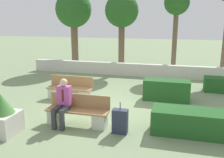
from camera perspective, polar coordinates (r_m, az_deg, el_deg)
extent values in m
plane|color=gray|center=(8.54, 0.48, -6.74)|extent=(60.00, 60.00, 0.00)
cube|color=beige|center=(13.29, 5.94, 2.10)|extent=(11.96, 0.30, 0.65)
cube|color=#A37A4C|center=(7.19, -7.98, -7.20)|extent=(1.81, 0.44, 0.05)
cube|color=#A37A4C|center=(7.33, -7.31, -4.91)|extent=(1.81, 0.04, 0.40)
cube|color=beige|center=(7.55, -12.72, -8.24)|extent=(0.36, 0.40, 0.41)
cube|color=beige|center=(7.06, -2.78, -9.49)|extent=(0.36, 0.40, 0.41)
cube|color=#A37A4C|center=(9.48, -9.73, -2.11)|extent=(1.71, 0.44, 0.05)
cube|color=#A37A4C|center=(9.64, -9.19, -0.44)|extent=(1.71, 0.04, 0.40)
cube|color=beige|center=(9.81, -13.00, -3.11)|extent=(0.36, 0.40, 0.41)
cube|color=beige|center=(9.31, -6.17, -3.74)|extent=(0.36, 0.40, 0.41)
cube|color=#333338|center=(7.18, -12.24, -6.66)|extent=(0.14, 0.46, 0.13)
cube|color=#333338|center=(7.10, -10.79, -6.84)|extent=(0.14, 0.46, 0.13)
cube|color=#333338|center=(7.08, -13.13, -8.98)|extent=(0.11, 0.11, 0.59)
cube|color=#333338|center=(6.98, -11.37, -9.24)|extent=(0.11, 0.11, 0.59)
cube|color=#B74C9E|center=(7.23, -10.81, -3.63)|extent=(0.38, 0.22, 0.54)
sphere|color=beige|center=(7.11, -11.01, -0.77)|extent=(0.22, 0.22, 0.22)
cube|color=maroon|center=(7.13, -11.21, -3.75)|extent=(0.06, 0.01, 0.35)
cube|color=#235623|center=(6.97, 18.13, -9.40)|extent=(2.17, 0.80, 0.65)
cube|color=#235623|center=(9.51, 12.34, -2.46)|extent=(1.68, 0.69, 0.77)
cube|color=beige|center=(7.29, -23.76, -9.24)|extent=(0.80, 0.80, 0.57)
cone|color=#47843D|center=(7.10, -24.20, -4.98)|extent=(0.70, 0.70, 0.57)
cube|color=#282D42|center=(6.69, 1.85, -9.65)|extent=(0.40, 0.23, 0.66)
cylinder|color=#333338|center=(6.53, 1.88, -6.18)|extent=(0.02, 0.02, 0.20)
cylinder|color=brown|center=(15.67, -8.51, 7.97)|extent=(0.42, 0.42, 2.91)
sphere|color=#285B23|center=(15.61, -8.78, 15.47)|extent=(2.14, 2.14, 2.14)
cylinder|color=brown|center=(14.12, 2.17, 7.46)|extent=(0.34, 0.34, 2.90)
sphere|color=#285B23|center=(14.04, 2.25, 15.40)|extent=(1.83, 1.83, 1.83)
cylinder|color=brown|center=(14.36, 14.10, 8.27)|extent=(0.26, 0.26, 3.44)
sphere|color=#285B23|center=(14.33, 14.61, 16.62)|extent=(1.35, 1.35, 1.35)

